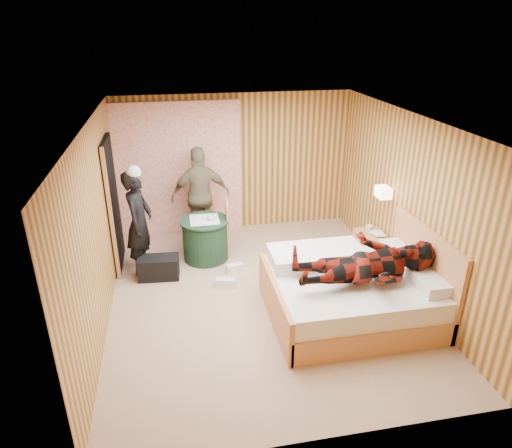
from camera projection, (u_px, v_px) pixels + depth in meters
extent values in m
cube|color=tan|center=(262.00, 297.00, 6.54)|extent=(4.20, 5.00, 0.01)
cube|color=silver|center=(263.00, 122.00, 5.52)|extent=(4.20, 5.00, 0.01)
cube|color=tan|center=(235.00, 164.00, 8.28)|extent=(4.20, 0.02, 2.50)
cube|color=tan|center=(97.00, 229.00, 5.67)|extent=(0.02, 5.00, 2.50)
cube|color=tan|center=(409.00, 205.00, 6.39)|extent=(0.02, 5.00, 2.50)
cube|color=white|center=(180.00, 170.00, 8.06)|extent=(2.20, 0.08, 2.40)
cube|color=black|center=(113.00, 205.00, 7.03)|extent=(0.06, 0.90, 2.05)
cylinder|color=gold|center=(388.00, 192.00, 6.76)|extent=(0.18, 0.04, 0.04)
cube|color=#FFE9B2|center=(383.00, 192.00, 6.75)|extent=(0.18, 0.24, 0.16)
cube|color=tan|center=(352.00, 304.00, 6.08)|extent=(2.14, 1.71, 0.32)
cube|color=white|center=(354.00, 285.00, 5.96)|extent=(2.08, 1.65, 0.27)
cube|color=tan|center=(275.00, 304.00, 5.84)|extent=(0.06, 1.71, 0.60)
cube|color=tan|center=(423.00, 270.00, 6.07)|extent=(0.06, 1.71, 1.18)
cube|color=silver|center=(432.00, 281.00, 5.65)|extent=(0.41, 0.59, 0.15)
cube|color=silver|center=(401.00, 252.00, 6.38)|extent=(0.41, 0.59, 0.15)
cube|color=white|center=(317.00, 255.00, 6.23)|extent=(1.28, 0.64, 0.19)
cube|color=tan|center=(370.00, 250.00, 7.27)|extent=(0.41, 0.56, 0.56)
cube|color=tan|center=(371.00, 240.00, 7.20)|extent=(0.43, 0.58, 0.03)
cylinder|color=#1C3E2A|center=(205.00, 240.00, 7.47)|extent=(0.74, 0.74, 0.67)
cylinder|color=#1C3E2A|center=(205.00, 221.00, 7.33)|extent=(0.79, 0.79, 0.03)
cube|color=silver|center=(204.00, 220.00, 7.33)|extent=(0.53, 0.53, 0.01)
cube|color=tan|center=(202.00, 220.00, 7.92)|extent=(0.48, 0.48, 0.05)
cube|color=tan|center=(202.00, 203.00, 7.99)|extent=(0.42, 0.10, 0.46)
cylinder|color=tan|center=(192.00, 237.00, 7.86)|extent=(0.04, 0.04, 0.43)
cylinder|color=tan|center=(213.00, 228.00, 8.18)|extent=(0.04, 0.04, 0.43)
cube|color=tan|center=(216.00, 230.00, 7.54)|extent=(0.45, 0.45, 0.05)
cube|color=tan|center=(227.00, 215.00, 7.46)|extent=(0.07, 0.43, 0.47)
cylinder|color=tan|center=(206.00, 239.00, 7.77)|extent=(0.04, 0.04, 0.44)
cylinder|color=tan|center=(227.00, 247.00, 7.50)|extent=(0.04, 0.04, 0.44)
cube|color=black|center=(159.00, 268.00, 6.96)|extent=(0.63, 0.37, 0.35)
cube|color=silver|center=(235.00, 268.00, 7.18)|extent=(0.29, 0.16, 0.12)
cube|color=silver|center=(226.00, 283.00, 6.76)|extent=(0.31, 0.19, 0.13)
imported|color=black|center=(139.00, 223.00, 6.90)|extent=(0.53, 0.68, 1.64)
imported|color=#746B4D|center=(201.00, 196.00, 7.85)|extent=(1.04, 0.51, 1.72)
imported|color=maroon|center=(369.00, 254.00, 5.56)|extent=(0.86, 0.67, 1.77)
imported|color=silver|center=(373.00, 235.00, 7.11)|extent=(0.23, 0.26, 0.02)
imported|color=silver|center=(373.00, 234.00, 7.10)|extent=(0.19, 0.24, 0.02)
imported|color=silver|center=(369.00, 228.00, 7.25)|extent=(0.13, 0.13, 0.09)
imported|color=silver|center=(211.00, 217.00, 7.28)|extent=(0.15, 0.15, 0.10)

